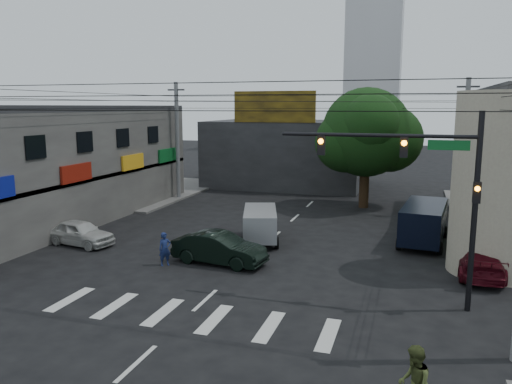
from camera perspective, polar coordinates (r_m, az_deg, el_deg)
The scene contains 18 objects.
ground at distance 22.27m, azimuth -2.72°, elevation -9.49°, with size 160.00×160.00×0.00m, color black.
sidewalk_far_left at distance 46.01m, azimuth -16.09°, elevation 0.30°, with size 16.00×16.00×0.15m, color #514F4C.
building_left at distance 36.30m, azimuth -26.86°, elevation 2.64°, with size 14.00×24.00×7.00m, color #43413F.
corner_column at distance 24.21m, azimuth 26.10°, elevation 0.83°, with size 4.00×4.00×8.00m, color gray.
building_far at distance 47.29m, azimuth 3.67°, elevation 4.49°, with size 14.00×10.00×6.00m, color #232326.
billboard at distance 42.35m, azimuth 2.10°, elevation 9.71°, with size 7.00×0.30×2.60m, color olive.
tower_distant at distance 91.18m, azimuth 13.49°, elevation 18.77°, with size 9.00×9.00×44.00m, color silver.
street_tree at distance 36.90m, azimuth 12.47°, elevation 6.64°, with size 6.40×6.40×8.70m.
traffic_gantry at distance 18.87m, azimuth 18.90°, elevation 1.59°, with size 7.10×0.35×7.20m.
utility_pole_far_left at distance 40.01m, azimuth -8.97°, elevation 5.72°, with size 0.32×0.32×9.20m, color #59595B.
utility_pole_far_right at distance 35.94m, azimuth 22.67°, elevation 4.64°, with size 0.32×0.32×9.20m, color #59595B.
dark_sedan at distance 23.69m, azimuth -4.21°, elevation -6.44°, with size 4.66×2.12×1.48m, color black.
white_compact at distance 28.37m, azimuth -19.45°, elevation -4.40°, with size 4.15×2.22×1.34m, color #BABAB6.
maroon_sedan at distance 24.15m, azimuth 24.09°, elevation -7.16°, with size 1.92×4.61×1.33m, color #410912.
silver_minivan at distance 27.36m, azimuth 0.47°, elevation -3.87°, with size 2.87×4.46×1.78m, color #999BA0, non-canonical shape.
navy_van at distance 28.45m, azimuth 18.61°, elevation -3.49°, with size 2.61×5.55×2.14m, color black, non-canonical shape.
traffic_officer at distance 23.73m, azimuth -10.38°, elevation -6.43°, with size 0.67×0.67×1.58m, color #16224F.
pedestrian_olive at distance 13.05m, azimuth 17.60°, elevation -20.18°, with size 0.71×0.91×1.85m, color #3D4821.
Camera 1 is at (7.35, -19.70, 7.35)m, focal length 35.00 mm.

